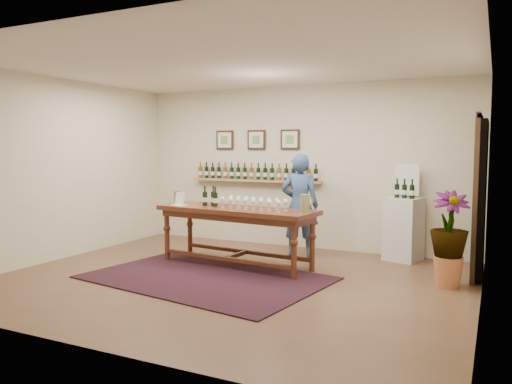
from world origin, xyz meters
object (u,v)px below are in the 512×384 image
at_px(display_pedestal, 403,229).
at_px(potted_plant, 449,239).
at_px(person, 300,205).
at_px(tasting_table, 236,216).

bearing_deg(display_pedestal, potted_plant, -59.48).
bearing_deg(potted_plant, person, 159.63).
relative_size(display_pedestal, person, 0.59).
relative_size(tasting_table, potted_plant, 2.40).
bearing_deg(display_pedestal, person, -164.20).
bearing_deg(person, tasting_table, 46.64).
bearing_deg(person, potted_plant, 147.60).
xyz_separation_m(tasting_table, person, (0.61, 1.01, 0.09)).
distance_m(tasting_table, potted_plant, 2.92).
xyz_separation_m(display_pedestal, person, (-1.54, -0.44, 0.34)).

